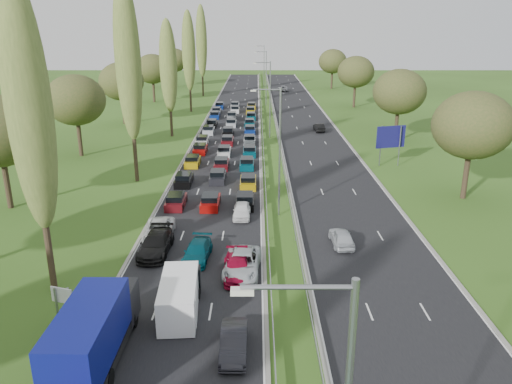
{
  "coord_description": "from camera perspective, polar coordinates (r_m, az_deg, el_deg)",
  "views": [
    {
      "loc": [
        2.41,
        -1.39,
        17.05
      ],
      "look_at": [
        2.33,
        45.43,
        1.5
      ],
      "focal_mm": 35.0,
      "sensor_mm": 36.0,
      "label": 1
    }
  ],
  "objects": [
    {
      "name": "near_car_3",
      "position": [
        40.2,
        -11.38,
        -5.84
      ],
      "size": [
        2.37,
        5.5,
        1.58
      ],
      "primitive_type": "imported",
      "rotation": [
        0.0,
        0.0,
        -0.03
      ],
      "color": "black",
      "rests_on": "near_carriageway"
    },
    {
      "name": "near_car_7",
      "position": [
        38.7,
        -6.72,
        -6.77
      ],
      "size": [
        2.23,
        4.73,
        1.33
      ],
      "primitive_type": "imported",
      "rotation": [
        0.0,
        0.0,
        -0.08
      ],
      "color": "#054250",
      "rests_on": "near_carriageway"
    },
    {
      "name": "far_carriageway",
      "position": [
        86.06,
        6.04,
        6.84
      ],
      "size": [
        10.5,
        215.0,
        0.04
      ],
      "primitive_type": "cube",
      "color": "black",
      "rests_on": "ground"
    },
    {
      "name": "lamp_columns",
      "position": [
        80.18,
        1.62,
        10.44
      ],
      "size": [
        0.18,
        140.18,
        12.0
      ],
      "color": "gray",
      "rests_on": "ground"
    },
    {
      "name": "near_car_10",
      "position": [
        36.46,
        -1.58,
        -8.15
      ],
      "size": [
        2.89,
        5.61,
        1.51
      ],
      "primitive_type": "imported",
      "rotation": [
        0.0,
        0.0,
        -0.07
      ],
      "color": "silver",
      "rests_on": "near_carriageway"
    },
    {
      "name": "direction_sign",
      "position": [
        65.81,
        15.14,
        5.91
      ],
      "size": [
        3.88,
        1.19,
        5.2
      ],
      "color": "gray",
      "rests_on": "ground"
    },
    {
      "name": "traffic_queue_fill",
      "position": [
        80.48,
        -3.23,
        6.43
      ],
      "size": [
        9.1,
        67.91,
        0.8
      ],
      "color": "#590F14",
      "rests_on": "ground"
    },
    {
      "name": "blue_lorry",
      "position": [
        28.15,
        -17.92,
        -14.98
      ],
      "size": [
        2.52,
        9.08,
        3.83
      ],
      "rotation": [
        0.0,
        0.0,
        -0.01
      ],
      "color": "black",
      "rests_on": "near_carriageway"
    },
    {
      "name": "white_van_front",
      "position": [
        32.08,
        -8.72,
        -11.57
      ],
      "size": [
        2.2,
        5.6,
        2.25
      ],
      "rotation": [
        0.0,
        0.0,
        0.07
      ],
      "color": "white",
      "rests_on": "near_carriageway"
    },
    {
      "name": "woodland_right",
      "position": [
        72.01,
        17.83,
        10.03
      ],
      "size": [
        8.0,
        153.0,
        11.1
      ],
      "color": "#2D2116",
      "rests_on": "ground"
    },
    {
      "name": "far_car_1",
      "position": [
        86.56,
        7.22,
        7.33
      ],
      "size": [
        1.69,
        4.19,
        1.35
      ],
      "primitive_type": "imported",
      "rotation": [
        0.0,
        0.0,
        3.21
      ],
      "color": "black",
      "rests_on": "far_carriageway"
    },
    {
      "name": "far_car_2",
      "position": [
        141.6,
        3.14,
        11.74
      ],
      "size": [
        2.99,
        5.68,
        1.52
      ],
      "primitive_type": "imported",
      "rotation": [
        0.0,
        0.0,
        3.23
      ],
      "color": "slate",
      "rests_on": "far_carriageway"
    },
    {
      "name": "central_reservation",
      "position": [
        85.52,
        1.51,
        7.24
      ],
      "size": [
        2.36,
        215.0,
        0.32
      ],
      "color": "gray",
      "rests_on": "ground"
    },
    {
      "name": "near_car_11",
      "position": [
        36.06,
        -2.16,
        -8.59
      ],
      "size": [
        2.13,
        4.82,
        1.38
      ],
      "primitive_type": "imported",
      "rotation": [
        0.0,
        0.0,
        0.04
      ],
      "color": "maroon",
      "rests_on": "near_carriageway"
    },
    {
      "name": "info_sign",
      "position": [
        33.08,
        -21.26,
        -11.3
      ],
      "size": [
        1.45,
        0.57,
        2.1
      ],
      "color": "gray",
      "rests_on": "ground"
    },
    {
      "name": "far_car_0",
      "position": [
        41.48,
        9.77,
        -5.11
      ],
      "size": [
        1.79,
        4.1,
        1.38
      ],
      "primitive_type": "imported",
      "rotation": [
        0.0,
        0.0,
        3.18
      ],
      "color": "#B3B8BD",
      "rests_on": "far_carriageway"
    },
    {
      "name": "near_carriageway",
      "position": [
        85.73,
        -3.04,
        6.87
      ],
      "size": [
        10.5,
        215.0,
        0.04
      ],
      "primitive_type": "cube",
      "color": "black",
      "rests_on": "ground"
    },
    {
      "name": "near_car_9",
      "position": [
        28.43,
        -2.55,
        -16.75
      ],
      "size": [
        1.45,
        4.13,
        1.36
      ],
      "primitive_type": "imported",
      "rotation": [
        0.0,
        0.0,
        -0.0
      ],
      "color": "black",
      "rests_on": "near_carriageway"
    },
    {
      "name": "near_car_2",
      "position": [
        43.03,
        -11.02,
        -4.27
      ],
      "size": [
        2.65,
        5.25,
        1.42
      ],
      "primitive_type": "imported",
      "rotation": [
        0.0,
        0.0,
        0.06
      ],
      "color": "silver",
      "rests_on": "near_carriageway"
    },
    {
      "name": "white_van_rear",
      "position": [
        32.54,
        -8.3,
        -11.46
      ],
      "size": [
        1.84,
        4.69,
        1.89
      ],
      "rotation": [
        0.0,
        0.0,
        0.08
      ],
      "color": "white",
      "rests_on": "near_carriageway"
    },
    {
      "name": "near_car_12",
      "position": [
        46.81,
        -1.63,
        -2.08
      ],
      "size": [
        1.68,
        4.02,
        1.36
      ],
      "primitive_type": "imported",
      "rotation": [
        0.0,
        0.0,
        -0.02
      ],
      "color": "white",
      "rests_on": "near_carriageway"
    },
    {
      "name": "woodland_left",
      "position": [
        69.15,
        -20.87,
        9.4
      ],
      "size": [
        8.0,
        166.0,
        11.1
      ],
      "color": "#2D2116",
      "rests_on": "ground"
    },
    {
      "name": "ground",
      "position": [
        83.18,
        1.55,
        6.53
      ],
      "size": [
        260.0,
        260.0,
        0.0
      ],
      "primitive_type": "plane",
      "color": "#2F4C17",
      "rests_on": "ground"
    },
    {
      "name": "poplar_row",
      "position": [
        71.09,
        -11.54,
        14.25
      ],
      "size": [
        2.8,
        127.8,
        22.44
      ],
      "color": "#2D2116",
      "rests_on": "ground"
    }
  ]
}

